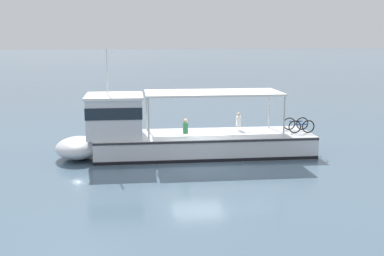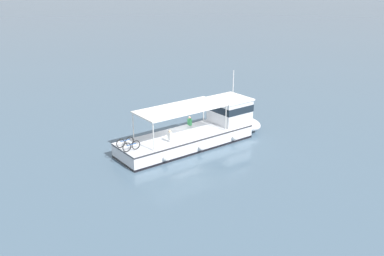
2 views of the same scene
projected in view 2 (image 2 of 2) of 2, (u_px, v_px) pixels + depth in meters
name	position (u px, v px, depth m)	size (l,w,h in m)	color
ground_plane	(181.00, 141.00, 33.68)	(400.00, 400.00, 0.00)	slate
ferry_main	(202.00, 130.00, 33.07)	(4.02, 12.96, 5.32)	silver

